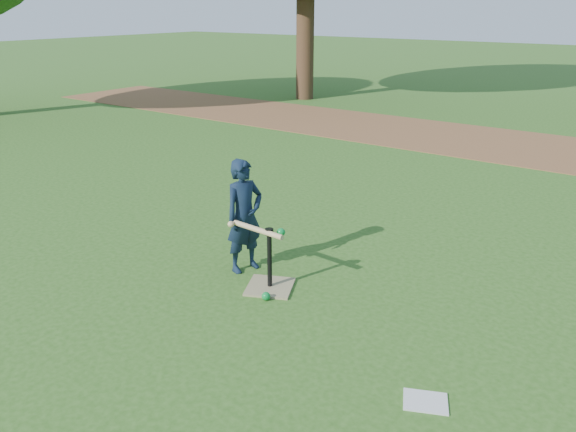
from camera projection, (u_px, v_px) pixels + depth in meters
The scene contains 7 objects.
ground at pixel (238, 285), 5.48m from camera, with size 80.00×80.00×0.00m, color #285116.
dirt_strip at pixel (483, 142), 11.18m from camera, with size 24.00×3.00×0.01m, color brown.
child at pixel (244, 216), 5.61m from camera, with size 0.43×0.28×1.17m, color black.
wiffle_ball_ground at pixel (266, 296), 5.18m from camera, with size 0.08×0.08×0.08m, color #0B7F30.
clipboard at pixel (425, 401), 3.86m from camera, with size 0.30×0.23×0.01m, color silver.
batting_tee at pixel (270, 277), 5.38m from camera, with size 0.57×0.57×0.61m.
swing_action at pixel (260, 230), 5.28m from camera, with size 0.63×0.22×0.09m.
Camera 1 is at (3.25, -3.69, 2.56)m, focal length 35.00 mm.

